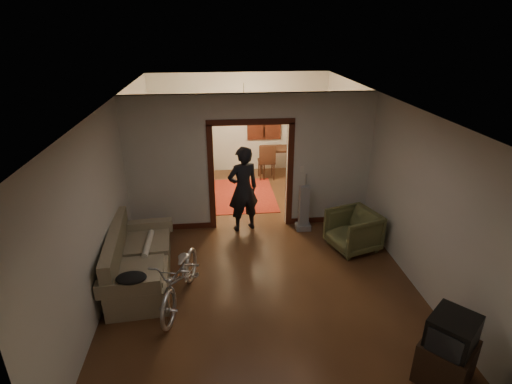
{
  "coord_description": "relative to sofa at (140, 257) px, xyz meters",
  "views": [
    {
      "loc": [
        -0.69,
        -6.92,
        4.04
      ],
      "look_at": [
        0.0,
        -0.3,
        1.2
      ],
      "focal_mm": 28.0,
      "sensor_mm": 36.0,
      "label": 1
    }
  ],
  "objects": [
    {
      "name": "floor",
      "position": [
        2.02,
        1.1,
        -0.47
      ],
      "size": [
        5.0,
        8.5,
        0.01
      ],
      "primitive_type": "cube",
      "color": "#3D2213",
      "rests_on": "ground"
    },
    {
      "name": "ceiling",
      "position": [
        2.02,
        1.1,
        2.33
      ],
      "size": [
        5.0,
        8.5,
        0.01
      ],
      "primitive_type": "cube",
      "color": "white",
      "rests_on": "floor"
    },
    {
      "name": "wall_back",
      "position": [
        2.02,
        5.35,
        0.93
      ],
      "size": [
        5.0,
        0.02,
        2.8
      ],
      "primitive_type": "cube",
      "color": "beige",
      "rests_on": "floor"
    },
    {
      "name": "wall_left",
      "position": [
        -0.48,
        1.1,
        0.93
      ],
      "size": [
        0.02,
        8.5,
        2.8
      ],
      "primitive_type": "cube",
      "color": "beige",
      "rests_on": "floor"
    },
    {
      "name": "wall_right",
      "position": [
        4.52,
        1.1,
        0.93
      ],
      "size": [
        0.02,
        8.5,
        2.8
      ],
      "primitive_type": "cube",
      "color": "beige",
      "rests_on": "floor"
    },
    {
      "name": "partition_wall",
      "position": [
        2.02,
        1.85,
        0.93
      ],
      "size": [
        5.0,
        0.14,
        2.8
      ],
      "primitive_type": "cube",
      "color": "beige",
      "rests_on": "floor"
    },
    {
      "name": "door_casing",
      "position": [
        2.02,
        1.85,
        0.63
      ],
      "size": [
        1.74,
        0.2,
        2.32
      ],
      "primitive_type": "cube",
      "color": "#3D170D",
      "rests_on": "floor"
    },
    {
      "name": "far_window",
      "position": [
        2.72,
        5.31,
        1.08
      ],
      "size": [
        0.98,
        0.06,
        1.28
      ],
      "primitive_type": "cube",
      "color": "black",
      "rests_on": "wall_back"
    },
    {
      "name": "chandelier",
      "position": [
        2.02,
        3.6,
        1.88
      ],
      "size": [
        0.24,
        0.24,
        0.24
      ],
      "primitive_type": "sphere",
      "color": "#FFE0A5",
      "rests_on": "ceiling"
    },
    {
      "name": "light_switch",
      "position": [
        3.07,
        1.78,
        0.78
      ],
      "size": [
        0.08,
        0.01,
        0.12
      ],
      "primitive_type": "cube",
      "color": "silver",
      "rests_on": "partition_wall"
    },
    {
      "name": "sofa",
      "position": [
        0.0,
        0.0,
        0.0
      ],
      "size": [
        1.08,
        2.1,
        0.93
      ],
      "primitive_type": "cube",
      "rotation": [
        0.0,
        0.0,
        0.08
      ],
      "color": "#72684C",
      "rests_on": "floor"
    },
    {
      "name": "rolled_paper",
      "position": [
        0.1,
        0.3,
        0.06
      ],
      "size": [
        0.1,
        0.84,
        0.1
      ],
      "primitive_type": "cylinder",
      "rotation": [
        1.57,
        0.0,
        0.0
      ],
      "color": "beige",
      "rests_on": "sofa"
    },
    {
      "name": "jacket",
      "position": [
        0.05,
        -0.91,
        0.21
      ],
      "size": [
        0.43,
        0.33,
        0.13
      ],
      "primitive_type": "ellipsoid",
      "color": "black",
      "rests_on": "sofa"
    },
    {
      "name": "bicycle",
      "position": [
        0.72,
        -0.63,
        -0.02
      ],
      "size": [
        0.97,
        1.81,
        0.9
      ],
      "primitive_type": "imported",
      "rotation": [
        0.0,
        0.0,
        -0.23
      ],
      "color": "silver",
      "rests_on": "floor"
    },
    {
      "name": "armchair",
      "position": [
        3.87,
        0.65,
        -0.08
      ],
      "size": [
        1.05,
        1.04,
        0.77
      ],
      "primitive_type": "imported",
      "rotation": [
        0.0,
        0.0,
        -1.26
      ],
      "color": "brown",
      "rests_on": "floor"
    },
    {
      "name": "tv_stand",
      "position": [
        3.98,
        -2.45,
        -0.19
      ],
      "size": [
        0.83,
        0.82,
        0.56
      ],
      "primitive_type": "cube",
      "rotation": [
        0.0,
        0.0,
        0.71
      ],
      "color": "black",
      "rests_on": "floor"
    },
    {
      "name": "crt_tv",
      "position": [
        3.98,
        -2.45,
        0.23
      ],
      "size": [
        0.72,
        0.72,
        0.46
      ],
      "primitive_type": "cube",
      "rotation": [
        0.0,
        0.0,
        0.71
      ],
      "color": "black",
      "rests_on": "tv_stand"
    },
    {
      "name": "vacuum",
      "position": [
        3.09,
        1.5,
        0.03
      ],
      "size": [
        0.36,
        0.32,
        0.99
      ],
      "primitive_type": "cube",
      "rotation": [
        0.0,
        0.0,
        0.29
      ],
      "color": "gray",
      "rests_on": "floor"
    },
    {
      "name": "person",
      "position": [
        1.85,
        1.66,
        0.44
      ],
      "size": [
        0.76,
        0.62,
        1.81
      ],
      "primitive_type": "imported",
      "rotation": [
        0.0,
        0.0,
        3.46
      ],
      "color": "black",
      "rests_on": "floor"
    },
    {
      "name": "oriental_rug",
      "position": [
        1.91,
        3.43,
        -0.46
      ],
      "size": [
        1.67,
        2.19,
        0.02
      ],
      "primitive_type": "cube",
      "rotation": [
        0.0,
        0.0,
        0.0
      ],
      "color": "maroon",
      "rests_on": "floor"
    },
    {
      "name": "locker",
      "position": [
        0.55,
        4.97,
        0.44
      ],
      "size": [
        1.02,
        0.74,
        1.82
      ],
      "primitive_type": "cube",
      "rotation": [
        0.0,
        0.0,
        0.28
      ],
      "color": "#1F2D1B",
      "rests_on": "floor"
    },
    {
      "name": "globe",
      "position": [
        0.55,
        4.97,
        1.47
      ],
      "size": [
        0.26,
        0.26,
        0.26
      ],
      "primitive_type": "sphere",
      "color": "#1E5972",
      "rests_on": "locker"
    },
    {
      "name": "desk",
      "position": [
        3.12,
        4.67,
        -0.05
      ],
      "size": [
        1.24,
        0.89,
        0.83
      ],
      "primitive_type": "cube",
      "rotation": [
        0.0,
        0.0,
        0.25
      ],
      "color": "#321A10",
      "rests_on": "floor"
    },
    {
      "name": "desk_chair",
      "position": [
        2.7,
        4.55,
        0.03
      ],
      "size": [
        0.51,
        0.51,
        1.0
      ],
      "primitive_type": "cube",
      "rotation": [
        0.0,
        0.0,
        -0.15
      ],
      "color": "#321A10",
      "rests_on": "floor"
    }
  ]
}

